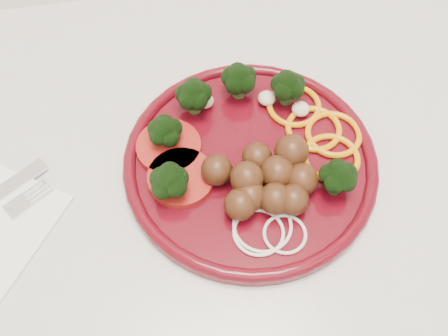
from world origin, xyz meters
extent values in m
cube|color=silver|center=(0.00, 1.70, 0.43)|extent=(2.40, 0.60, 0.87)
cube|color=beige|center=(0.00, 1.70, 0.89)|extent=(2.40, 0.60, 0.03)
cylinder|color=#48060F|center=(-0.06, 1.70, 0.91)|extent=(0.27, 0.27, 0.01)
torus|color=#48060F|center=(-0.06, 1.70, 0.91)|extent=(0.27, 0.27, 0.01)
sphere|color=#4E2813|center=(-0.02, 1.66, 0.93)|extent=(0.03, 0.03, 0.03)
sphere|color=#4E2813|center=(-0.10, 1.68, 0.93)|extent=(0.03, 0.03, 0.03)
sphere|color=#4E2813|center=(-0.06, 1.69, 0.93)|extent=(0.03, 0.03, 0.03)
sphere|color=#4E2813|center=(-0.02, 1.69, 0.93)|extent=(0.03, 0.03, 0.03)
sphere|color=#4E2813|center=(-0.07, 1.67, 0.93)|extent=(0.03, 0.03, 0.03)
sphere|color=#4E2813|center=(-0.09, 1.64, 0.93)|extent=(0.03, 0.03, 0.03)
sphere|color=#4E2813|center=(-0.05, 1.64, 0.93)|extent=(0.03, 0.03, 0.03)
sphere|color=#4E2813|center=(-0.04, 1.67, 0.93)|extent=(0.03, 0.03, 0.03)
sphere|color=#4E2813|center=(-0.03, 1.64, 0.93)|extent=(0.03, 0.03, 0.03)
sphere|color=#4E2813|center=(-0.07, 1.65, 0.93)|extent=(0.03, 0.03, 0.03)
torus|color=orange|center=(0.01, 1.73, 0.92)|extent=(0.06, 0.06, 0.01)
torus|color=orange|center=(0.02, 1.69, 0.92)|extent=(0.06, 0.06, 0.01)
torus|color=orange|center=(0.00, 1.76, 0.92)|extent=(0.06, 0.06, 0.01)
torus|color=orange|center=(0.03, 1.71, 0.92)|extent=(0.06, 0.06, 0.01)
cylinder|color=#720A07|center=(-0.15, 1.73, 0.92)|extent=(0.07, 0.07, 0.01)
cylinder|color=#720A07|center=(-0.14, 1.69, 0.92)|extent=(0.07, 0.07, 0.01)
torus|color=beige|center=(-0.07, 1.62, 0.91)|extent=(0.05, 0.05, 0.00)
torus|color=beige|center=(-0.05, 1.61, 0.91)|extent=(0.04, 0.04, 0.00)
torus|color=beige|center=(-0.07, 1.62, 0.91)|extent=(0.06, 0.06, 0.00)
ellipsoid|color=#C6B793|center=(-0.03, 1.77, 0.92)|extent=(0.02, 0.02, 0.01)
ellipsoid|color=#C6B793|center=(-0.10, 1.78, 0.92)|extent=(0.02, 0.02, 0.01)
ellipsoid|color=#C6B793|center=(0.00, 1.75, 0.92)|extent=(0.02, 0.02, 0.01)
cube|color=silver|center=(-0.32, 1.71, 0.91)|extent=(0.10, 0.07, 0.00)
cube|color=silver|center=(-0.30, 1.69, 0.91)|extent=(0.03, 0.03, 0.00)
cube|color=silver|center=(-0.28, 1.70, 0.91)|extent=(0.02, 0.02, 0.00)
cube|color=silver|center=(-0.28, 1.70, 0.91)|extent=(0.02, 0.02, 0.00)
cube|color=silver|center=(-0.29, 1.71, 0.91)|extent=(0.02, 0.02, 0.00)
cube|color=silver|center=(-0.29, 1.71, 0.91)|extent=(0.02, 0.02, 0.00)
camera|label=1|loc=(-0.14, 1.42, 1.35)|focal=40.00mm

